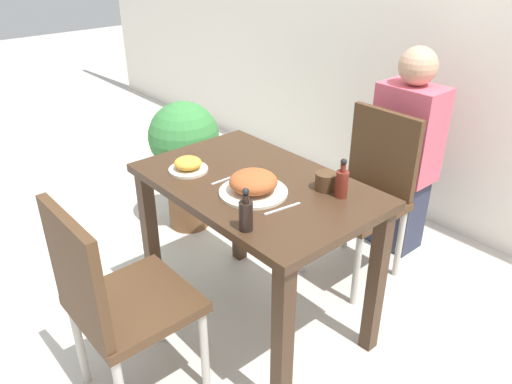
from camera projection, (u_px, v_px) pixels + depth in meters
The scene contains 14 objects.
ground_plane at pixel (256, 320), 2.43m from camera, with size 16.00×16.00×0.00m, color beige.
wall_back at pixel (465, 10), 2.69m from camera, with size 8.00×0.05×2.60m.
dining_table at pixel (256, 209), 2.14m from camera, with size 1.02×0.65×0.76m.
chair_near at pixel (113, 298), 1.81m from camera, with size 0.42×0.42×0.89m.
chair_far at pixel (366, 188), 2.58m from camera, with size 0.42×0.42×0.89m.
food_plate at pixel (253, 184), 1.96m from camera, with size 0.27×0.27×0.09m.
side_plate at pixel (188, 165), 2.15m from camera, with size 0.17×0.17×0.06m.
drink_cup at pixel (326, 181), 2.00m from camera, with size 0.09×0.09×0.07m.
sauce_bottle at pixel (342, 182), 1.93m from camera, with size 0.05×0.05×0.16m.
condiment_bottle at pixel (246, 214), 1.72m from camera, with size 0.05×0.05×0.16m.
fork_utensil at pixel (227, 179), 2.09m from camera, with size 0.01×0.16×0.00m.
spoon_utensil at pixel (282, 209), 1.87m from camera, with size 0.03×0.16×0.00m.
potted_plant_left at pixel (185, 151), 2.98m from camera, with size 0.42×0.42×0.81m.
person_figure at pixel (405, 154), 2.76m from camera, with size 0.34×0.22×1.17m.
Camera 1 is at (1.40, -1.22, 1.69)m, focal length 35.00 mm.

